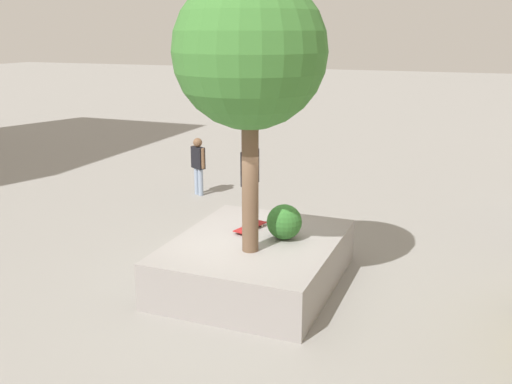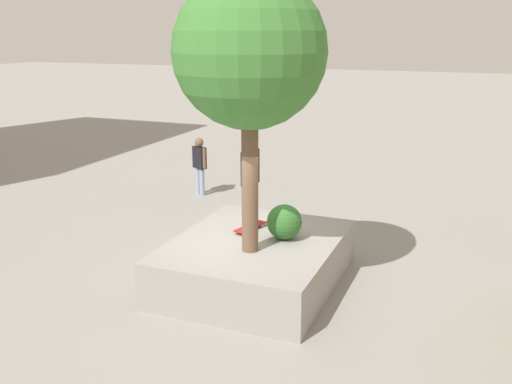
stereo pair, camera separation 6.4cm
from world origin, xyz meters
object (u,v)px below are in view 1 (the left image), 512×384
at_px(skateboarder, 250,175).
at_px(pedestrian_crossing, 198,162).
at_px(plaza_tree, 250,53).
at_px(planter_ledge, 256,261).
at_px(skateboard, 250,227).

bearing_deg(skateboarder, pedestrian_crossing, -142.72).
height_order(plaza_tree, skateboarder, plaza_tree).
distance_m(skateboarder, pedestrian_crossing, 5.64).
bearing_deg(planter_ledge, plaza_tree, 10.65).
bearing_deg(skateboarder, skateboard, 180.00).
xyz_separation_m(skateboarder, pedestrian_crossing, (-4.42, -3.36, -0.97)).
xyz_separation_m(planter_ledge, skateboard, (-0.47, -0.30, 0.47)).
bearing_deg(skateboard, planter_ledge, 32.93).
height_order(plaza_tree, pedestrian_crossing, plaza_tree).
xyz_separation_m(skateboard, pedestrian_crossing, (-4.42, -3.36, 0.05)).
height_order(planter_ledge, plaza_tree, plaza_tree).
xyz_separation_m(skateboard, skateboarder, (0.00, 0.00, 1.02)).
relative_size(planter_ledge, pedestrian_crossing, 2.18).
xyz_separation_m(planter_ledge, pedestrian_crossing, (-4.89, -3.67, 0.52)).
relative_size(planter_ledge, skateboard, 4.28).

